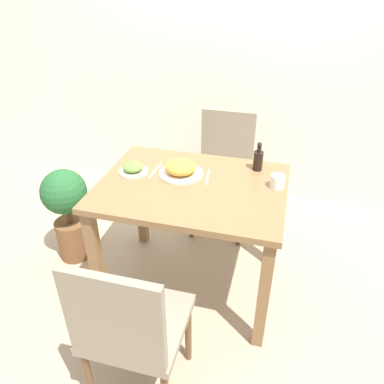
{
  "coord_description": "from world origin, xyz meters",
  "views": [
    {
      "loc": [
        0.46,
        -1.72,
        1.8
      ],
      "look_at": [
        0.0,
        0.0,
        0.7
      ],
      "focal_mm": 35.0,
      "sensor_mm": 36.0,
      "label": 1
    }
  ],
  "objects": [
    {
      "name": "food_plate",
      "position": [
        -0.09,
        0.09,
        0.79
      ],
      "size": [
        0.26,
        0.26,
        0.09
      ],
      "color": "beige",
      "rests_on": "dining_table"
    },
    {
      "name": "drink_cup",
      "position": [
        0.45,
        0.09,
        0.79
      ],
      "size": [
        0.08,
        0.08,
        0.07
      ],
      "color": "white",
      "rests_on": "dining_table"
    },
    {
      "name": "chair_near",
      "position": [
        -0.06,
        -0.79,
        0.5
      ],
      "size": [
        0.42,
        0.42,
        0.89
      ],
      "rotation": [
        0.0,
        0.0,
        3.14
      ],
      "color": "gray",
      "rests_on": "ground_plane"
    },
    {
      "name": "potted_plant_left",
      "position": [
        -0.88,
        0.06,
        0.4
      ],
      "size": [
        0.3,
        0.3,
        0.68
      ],
      "color": "brown",
      "rests_on": "ground_plane"
    },
    {
      "name": "dining_table",
      "position": [
        0.0,
        0.0,
        0.64
      ],
      "size": [
        1.03,
        0.78,
        0.75
      ],
      "color": "olive",
      "rests_on": "ground_plane"
    },
    {
      "name": "sauce_bottle",
      "position": [
        0.33,
        0.27,
        0.82
      ],
      "size": [
        0.06,
        0.06,
        0.18
      ],
      "color": "black",
      "rests_on": "dining_table"
    },
    {
      "name": "fork_utensil",
      "position": [
        -0.25,
        0.09,
        0.76
      ],
      "size": [
        0.02,
        0.2,
        0.0
      ],
      "rotation": [
        0.0,
        0.0,
        1.53
      ],
      "color": "silver",
      "rests_on": "dining_table"
    },
    {
      "name": "side_plate",
      "position": [
        -0.37,
        0.04,
        0.78
      ],
      "size": [
        0.17,
        0.17,
        0.06
      ],
      "color": "beige",
      "rests_on": "dining_table"
    },
    {
      "name": "ground_plane",
      "position": [
        0.0,
        0.0,
        0.0
      ],
      "size": [
        16.0,
        16.0,
        0.0
      ],
      "primitive_type": "plane",
      "color": "tan"
    },
    {
      "name": "chair_far",
      "position": [
        0.05,
        0.73,
        0.5
      ],
      "size": [
        0.42,
        0.42,
        0.89
      ],
      "color": "gray",
      "rests_on": "ground_plane"
    },
    {
      "name": "wall_back",
      "position": [
        0.0,
        1.29,
        1.3
      ],
      "size": [
        8.0,
        0.05,
        2.6
      ],
      "color": "white",
      "rests_on": "ground_plane"
    },
    {
      "name": "spoon_utensil",
      "position": [
        0.07,
        0.09,
        0.76
      ],
      "size": [
        0.03,
        0.18,
        0.0
      ],
      "rotation": [
        0.0,
        0.0,
        1.69
      ],
      "color": "silver",
      "rests_on": "dining_table"
    }
  ]
}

